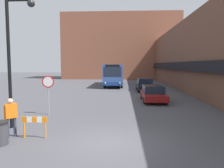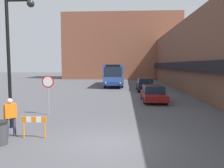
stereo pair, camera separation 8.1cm
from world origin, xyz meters
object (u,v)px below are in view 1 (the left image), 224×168
(stop_sign, at_px, (48,86))
(pedestrian, at_px, (11,114))
(city_bus, at_px, (114,74))
(trash_bin, at_px, (0,133))
(street_lamp, at_px, (14,49))
(parked_car_front, at_px, (153,93))
(construction_barricade, at_px, (35,123))
(parked_car_middle, at_px, (145,84))

(stop_sign, distance_m, pedestrian, 4.35)
(stop_sign, bearing_deg, city_bus, 80.37)
(stop_sign, bearing_deg, trash_bin, -91.44)
(street_lamp, height_order, pedestrian, street_lamp)
(parked_car_front, distance_m, stop_sign, 9.31)
(street_lamp, height_order, trash_bin, street_lamp)
(pedestrian, xyz_separation_m, construction_barricade, (1.09, -0.11, -0.36))
(city_bus, distance_m, pedestrian, 24.23)
(pedestrian, bearing_deg, trash_bin, -128.48)
(stop_sign, xyz_separation_m, street_lamp, (-0.62, -2.91, 2.15))
(stop_sign, height_order, street_lamp, street_lamp)
(parked_car_front, xyz_separation_m, stop_sign, (-7.34, -5.62, 1.12))
(parked_car_middle, bearing_deg, stop_sign, -118.98)
(city_bus, relative_size, pedestrian, 6.13)
(parked_car_front, bearing_deg, parked_car_middle, 90.00)
(street_lamp, bearing_deg, city_bus, 80.06)
(trash_bin, bearing_deg, parked_car_front, 55.47)
(city_bus, height_order, trash_bin, city_bus)
(street_lamp, bearing_deg, pedestrian, -72.49)
(parked_car_middle, bearing_deg, street_lamp, -116.22)
(pedestrian, distance_m, trash_bin, 1.11)
(stop_sign, bearing_deg, construction_barricade, -78.37)
(city_bus, xyz_separation_m, trash_bin, (-3.47, -24.91, -1.29))
(street_lamp, bearing_deg, parked_car_front, 47.01)
(parked_car_middle, bearing_deg, parked_car_front, -90.00)
(parked_car_middle, distance_m, trash_bin, 19.94)
(trash_bin, xyz_separation_m, construction_barricade, (1.03, 0.85, 0.19))
(parked_car_middle, bearing_deg, trash_bin, -112.01)
(parked_car_front, height_order, trash_bin, parked_car_front)
(parked_car_middle, relative_size, pedestrian, 2.72)
(street_lamp, bearing_deg, construction_barricade, -43.97)
(city_bus, bearing_deg, street_lamp, -99.94)
(pedestrian, relative_size, construction_barricade, 1.56)
(city_bus, bearing_deg, pedestrian, -98.38)
(pedestrian, relative_size, trash_bin, 1.81)
(stop_sign, bearing_deg, street_lamp, -102.03)
(stop_sign, distance_m, construction_barricade, 4.62)
(street_lamp, xyz_separation_m, trash_bin, (0.49, -2.32, -3.49))
(stop_sign, relative_size, trash_bin, 2.62)
(parked_car_front, relative_size, pedestrian, 2.67)
(stop_sign, height_order, construction_barricade, stop_sign)
(construction_barricade, bearing_deg, pedestrian, 174.39)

